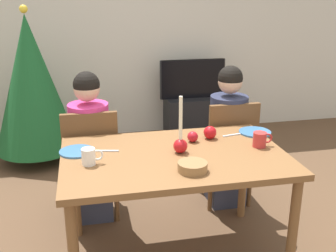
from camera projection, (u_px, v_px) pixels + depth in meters
The scene contains 19 objects.
back_wall at pixel (126, 27), 4.75m from camera, with size 6.40×0.10×2.60m, color beige.
dining_table at pixel (175, 166), 2.55m from camera, with size 1.40×0.90×0.75m.
chair_left at pixel (91, 158), 3.07m from camera, with size 0.40×0.40×0.90m.
chair_right at pixel (228, 147), 3.28m from camera, with size 0.40×0.40×0.90m.
person_left_child at pixel (91, 149), 3.08m from camera, with size 0.30×0.30×1.17m.
person_right_child at pixel (227, 139), 3.29m from camera, with size 0.30×0.30×1.17m.
tv_stand at pixel (192, 116), 4.97m from camera, with size 0.64×0.40×0.48m, color black.
tv at pixel (193, 79), 4.81m from camera, with size 0.79×0.05×0.46m.
christmas_tree at pixel (32, 84), 4.06m from camera, with size 0.84×0.84×1.59m.
candle_centerpiece at pixel (180, 142), 2.53m from camera, with size 0.09×0.09×0.37m.
plate_left at pixel (77, 151), 2.55m from camera, with size 0.22×0.22×0.01m, color teal.
plate_right at pixel (255, 132), 2.90m from camera, with size 0.23×0.23×0.01m, color teal.
mug_left at pixel (89, 156), 2.37m from camera, with size 0.13×0.08×0.10m.
mug_right at pixel (260, 139), 2.63m from camera, with size 0.13×0.09×0.10m.
fork_left at pixel (105, 151), 2.57m from camera, with size 0.18×0.01×0.01m, color silver.
fork_right at pixel (234, 135), 2.85m from camera, with size 0.18×0.01×0.01m, color silver.
bowl_walnuts at pixel (193, 167), 2.29m from camera, with size 0.17×0.17×0.05m, color olive.
apple_near_candle at pixel (210, 132), 2.78m from camera, with size 0.09×0.09×0.09m, color #B71117.
apple_by_left_plate at pixel (193, 137), 2.72m from camera, with size 0.07×0.07×0.07m, color #AD1620.
Camera 1 is at (-0.52, -2.27, 1.73)m, focal length 43.19 mm.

